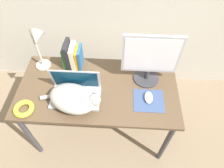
# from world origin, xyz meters

# --- Properties ---
(ground_plane) EXTENTS (12.00, 12.00, 0.00)m
(ground_plane) POSITION_xyz_m (0.00, 0.00, 0.00)
(ground_plane) COLOR #847056
(desk) EXTENTS (1.31, 0.67, 0.75)m
(desk) POSITION_xyz_m (0.00, 0.34, 0.67)
(desk) COLOR brown
(desk) RESTS_ON ground_plane
(laptop) EXTENTS (0.38, 0.23, 0.24)m
(laptop) POSITION_xyz_m (-0.16, 0.25, 0.79)
(laptop) COLOR #B7B7BC
(laptop) RESTS_ON desk
(cat) EXTENTS (0.49, 0.36, 0.15)m
(cat) POSITION_xyz_m (-0.16, 0.17, 0.82)
(cat) COLOR #B2ADA3
(cat) RESTS_ON desk
(external_monitor) EXTENTS (0.43, 0.21, 0.45)m
(external_monitor) POSITION_xyz_m (0.40, 0.46, 0.98)
(external_monitor) COLOR #333338
(external_monitor) RESTS_ON desk
(mousepad) EXTENTS (0.24, 0.21, 0.00)m
(mousepad) POSITION_xyz_m (0.41, 0.23, 0.75)
(mousepad) COLOR #384C75
(mousepad) RESTS_ON desk
(computer_mouse) EXTENTS (0.07, 0.11, 0.03)m
(computer_mouse) POSITION_xyz_m (0.41, 0.25, 0.77)
(computer_mouse) COLOR silver
(computer_mouse) RESTS_ON mousepad
(book_row) EXTENTS (0.16, 0.16, 0.25)m
(book_row) POSITION_xyz_m (-0.24, 0.58, 0.86)
(book_row) COLOR #387A42
(book_row) RESTS_ON desk
(desk_lamp) EXTENTS (0.17, 0.17, 0.42)m
(desk_lamp) POSITION_xyz_m (-0.48, 0.53, 1.03)
(desk_lamp) COLOR beige
(desk_lamp) RESTS_ON desk
(cable_coil) EXTENTS (0.16, 0.16, 0.04)m
(cable_coil) POSITION_xyz_m (-0.53, 0.09, 0.77)
(cable_coil) COLOR gold
(cable_coil) RESTS_ON desk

